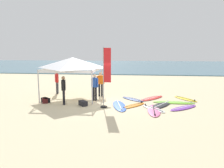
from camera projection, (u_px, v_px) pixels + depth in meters
ground_plane at (104, 103)px, 13.84m from camera, size 80.00×80.00×0.00m
sea at (129, 65)px, 46.67m from camera, size 80.00×36.00×0.10m
canopy_tent at (72, 63)px, 14.91m from camera, size 3.45×3.45×2.75m
surfboard_lime at (174, 102)px, 13.81m from camera, size 2.55×0.79×0.19m
surfboard_navy at (133, 99)px, 14.72m from camera, size 1.71×1.73×0.19m
surfboard_pink at (154, 110)px, 12.01m from camera, size 0.70×2.50×0.19m
surfboard_blue at (119, 106)px, 13.00m from camera, size 1.22×2.68×0.19m
surfboard_red at (152, 98)px, 15.01m from camera, size 1.92×2.22×0.19m
surfboard_purple at (184, 108)px, 12.53m from camera, size 1.96×1.87×0.19m
surfboard_black at (160, 105)px, 13.04m from camera, size 1.92×2.53×0.19m
surfboard_yellow at (185, 99)px, 14.81m from camera, size 1.52×1.91×0.19m
surfboard_orange at (133, 105)px, 13.05m from camera, size 1.66×1.89×0.19m
surfboard_white at (153, 109)px, 12.35m from camera, size 1.46×1.77×0.19m
person_red at (57, 81)px, 16.52m from camera, size 0.36×0.50×1.71m
person_blue at (95, 85)px, 14.35m from camera, size 0.50×0.36×1.71m
person_black at (64, 88)px, 13.27m from camera, size 0.30×0.54×1.71m
person_orange at (101, 82)px, 15.66m from camera, size 0.55×0.27×1.71m
banner_flag at (106, 80)px, 12.47m from camera, size 0.60×0.36×3.40m
gear_bag_near_tent at (46, 100)px, 13.96m from camera, size 0.67×0.62×0.28m
gear_bag_by_pole at (45, 100)px, 13.89m from camera, size 0.55×0.68×0.28m
gear_bag_on_sand at (83, 103)px, 13.16m from camera, size 0.63×0.66×0.28m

